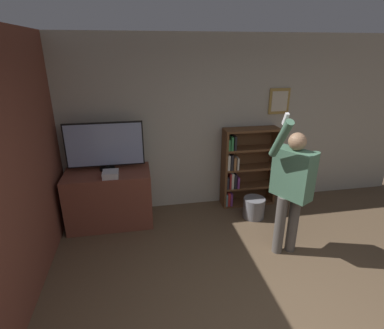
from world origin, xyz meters
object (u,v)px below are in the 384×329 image
at_px(game_console, 111,174).
at_px(bookshelf, 244,168).
at_px(television, 105,146).
at_px(person, 292,183).
at_px(waste_bin, 254,208).

distance_m(game_console, bookshelf, 2.14).
distance_m(television, person, 2.57).
bearing_deg(bookshelf, television, -176.97).
height_order(television, game_console, television).
bearing_deg(game_console, bookshelf, 11.01).
xyz_separation_m(bookshelf, person, (0.10, -1.34, 0.33)).
bearing_deg(person, game_console, -141.83).
distance_m(bookshelf, waste_bin, 0.67).
relative_size(game_console, bookshelf, 0.17).
xyz_separation_m(game_console, waste_bin, (2.11, -0.06, -0.71)).
bearing_deg(waste_bin, television, 170.80).
relative_size(bookshelf, person, 0.70).
relative_size(television, person, 0.58).
xyz_separation_m(game_console, person, (2.18, -0.94, 0.10)).
xyz_separation_m(bookshelf, waste_bin, (0.02, -0.47, -0.48)).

